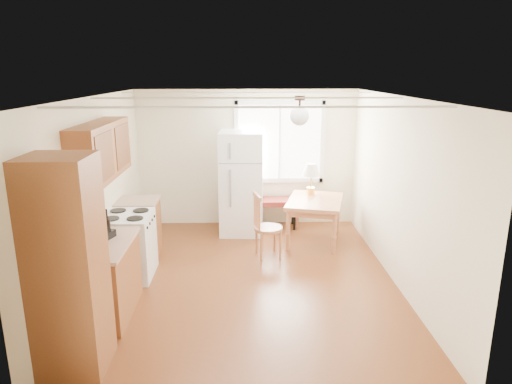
{
  "coord_description": "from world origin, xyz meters",
  "views": [
    {
      "loc": [
        -0.06,
        -5.8,
        2.81
      ],
      "look_at": [
        0.11,
        0.44,
        1.15
      ],
      "focal_mm": 32.0,
      "sensor_mm": 36.0,
      "label": 1
    }
  ],
  "objects_px": {
    "refrigerator": "(242,183)",
    "chair": "(262,221)",
    "dining_table": "(315,205)",
    "bench": "(267,202)"
  },
  "relations": [
    {
      "from": "refrigerator",
      "to": "chair",
      "type": "xyz_separation_m",
      "value": [
        0.32,
        -1.14,
        -0.33
      ]
    },
    {
      "from": "dining_table",
      "to": "chair",
      "type": "distance_m",
      "value": 1.13
    },
    {
      "from": "dining_table",
      "to": "refrigerator",
      "type": "bearing_deg",
      "value": 173.34
    },
    {
      "from": "bench",
      "to": "chair",
      "type": "bearing_deg",
      "value": -97.14
    },
    {
      "from": "refrigerator",
      "to": "chair",
      "type": "bearing_deg",
      "value": -71.47
    },
    {
      "from": "bench",
      "to": "chair",
      "type": "xyz_separation_m",
      "value": [
        -0.14,
        -1.38,
        0.1
      ]
    },
    {
      "from": "dining_table",
      "to": "bench",
      "type": "bearing_deg",
      "value": 151.49
    },
    {
      "from": "bench",
      "to": "dining_table",
      "type": "relative_size",
      "value": 0.87
    },
    {
      "from": "bench",
      "to": "dining_table",
      "type": "xyz_separation_m",
      "value": [
        0.76,
        -0.71,
        0.15
      ]
    },
    {
      "from": "refrigerator",
      "to": "bench",
      "type": "xyz_separation_m",
      "value": [
        0.47,
        0.24,
        -0.43
      ]
    }
  ]
}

